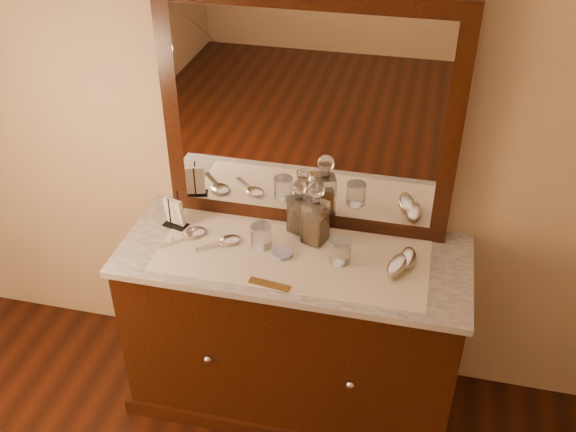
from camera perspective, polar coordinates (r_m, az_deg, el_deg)
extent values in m
plane|color=tan|center=(2.65, 1.98, 10.12)|extent=(4.50, 4.50, 0.00)
cube|color=black|center=(2.97, 0.45, -9.98)|extent=(1.40, 0.55, 0.82)
cube|color=black|center=(3.24, 0.42, -14.67)|extent=(1.46, 0.59, 0.08)
sphere|color=silver|center=(2.81, -6.98, -12.29)|extent=(0.04, 0.04, 0.04)
sphere|color=silver|center=(2.71, 5.46, -14.43)|extent=(0.04, 0.04, 0.04)
cube|color=white|center=(2.69, 0.49, -3.49)|extent=(1.44, 0.59, 0.03)
cube|color=black|center=(2.62, 1.74, 8.68)|extent=(1.20, 0.08, 1.00)
cube|color=white|center=(2.59, 1.58, 8.37)|extent=(1.06, 0.01, 0.86)
cube|color=white|center=(2.66, 0.39, -3.46)|extent=(1.10, 0.45, 0.00)
cylinder|color=white|center=(2.66, -0.52, -3.28)|extent=(0.12, 0.12, 0.02)
cube|color=brown|center=(2.52, -1.62, -5.97)|extent=(0.17, 0.05, 0.01)
cube|color=black|center=(2.88, -9.74, -0.78)|extent=(0.12, 0.09, 0.01)
cylinder|color=black|center=(2.81, -10.27, 0.16)|extent=(0.01, 0.01, 0.16)
cylinder|color=black|center=(2.85, -9.51, 0.79)|extent=(0.01, 0.01, 0.16)
cube|color=white|center=(2.84, -9.88, 0.39)|extent=(0.09, 0.06, 0.13)
cube|color=#955D15|center=(2.77, 0.96, -0.28)|extent=(0.08, 0.08, 0.11)
cube|color=white|center=(2.76, 0.97, 0.13)|extent=(0.10, 0.10, 0.16)
cylinder|color=white|center=(2.71, 0.98, 1.75)|extent=(0.04, 0.04, 0.03)
sphere|color=white|center=(2.68, 0.99, 2.55)|extent=(0.08, 0.08, 0.06)
cube|color=#955D15|center=(2.71, 2.39, -1.03)|extent=(0.09, 0.09, 0.13)
cube|color=white|center=(2.69, 2.40, -0.54)|extent=(0.11, 0.11, 0.19)
cylinder|color=white|center=(2.63, 2.46, 1.41)|extent=(0.05, 0.05, 0.03)
sphere|color=white|center=(2.60, 2.48, 2.37)|extent=(0.09, 0.09, 0.07)
ellipsoid|color=#98865D|center=(2.61, 9.49, -4.55)|extent=(0.10, 0.17, 0.02)
ellipsoid|color=silver|center=(2.60, 9.53, -4.21)|extent=(0.10, 0.17, 0.02)
ellipsoid|color=#98865D|center=(2.66, 10.39, -3.87)|extent=(0.06, 0.14, 0.02)
ellipsoid|color=silver|center=(2.65, 10.43, -3.57)|extent=(0.06, 0.14, 0.02)
ellipsoid|color=silver|center=(2.80, -8.23, -1.46)|extent=(0.14, 0.14, 0.02)
cube|color=silver|center=(2.77, -10.00, -2.17)|extent=(0.11, 0.12, 0.01)
ellipsoid|color=silver|center=(2.74, -5.12, -2.12)|extent=(0.12, 0.12, 0.02)
cube|color=silver|center=(2.72, -6.80, -2.67)|extent=(0.11, 0.10, 0.01)
cylinder|color=white|center=(2.68, -2.34, -1.76)|extent=(0.09, 0.09, 0.10)
cylinder|color=white|center=(2.61, 4.58, -3.05)|extent=(0.09, 0.09, 0.10)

